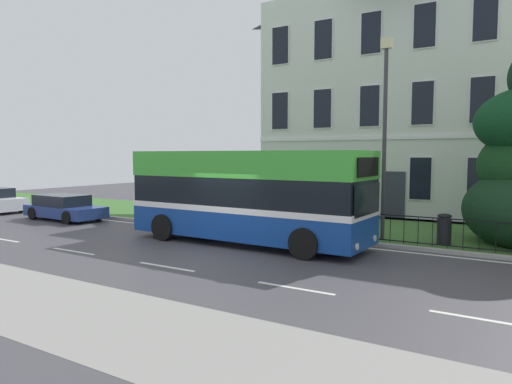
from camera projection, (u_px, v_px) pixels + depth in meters
name	position (u px, v px, depth m)	size (l,w,h in m)	color
ground_plane	(227.00, 249.00, 15.39)	(60.00, 56.00, 0.18)	#444147
georgian_townhouse	(416.00, 89.00, 25.27)	(15.07, 8.71, 13.11)	silver
iron_verge_railing	(345.00, 224.00, 16.59)	(14.27, 0.04, 0.97)	black
single_decker_bus	(247.00, 195.00, 16.17)	(8.81, 2.85, 3.25)	navy
parked_hatchback_01	(64.00, 208.00, 22.17)	(4.37, 1.98, 1.19)	navy
street_lamp_post	(385.00, 126.00, 16.07)	(0.36, 0.24, 7.01)	#333338
litter_bin	(444.00, 229.00, 15.38)	(0.47, 0.47, 1.05)	black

